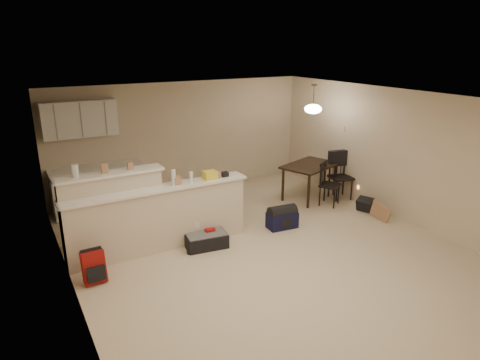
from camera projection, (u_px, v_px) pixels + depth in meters
room at (267, 179)px, 6.78m from camera, size 7.00×7.02×2.50m
breakfast_bar at (143, 217)px, 6.97m from camera, size 3.08×0.58×1.39m
upper_cabinets at (79, 119)px, 8.29m from camera, size 1.40×0.34×0.70m
kitchen_counter at (99, 189)px, 8.73m from camera, size 1.80×0.60×0.90m
thermostat at (343, 129)px, 9.39m from camera, size 0.02×0.12×0.12m
jar at (75, 171)px, 6.37m from camera, size 0.10×0.10×0.20m
cereal_box at (104, 168)px, 6.58m from camera, size 0.10×0.07×0.16m
small_box at (130, 166)px, 6.77m from camera, size 0.08×0.06×0.12m
bottle_a at (174, 177)px, 6.96m from camera, size 0.07×0.07×0.26m
bottle_b at (191, 177)px, 7.11m from camera, size 0.06×0.06×0.18m
bag_lump at (210, 175)px, 7.28m from camera, size 0.22×0.18×0.14m
pouch at (225, 174)px, 7.43m from camera, size 0.12×0.10×0.08m
extra_item_x at (217, 175)px, 7.35m from camera, size 0.12×0.10×0.10m
extra_item_y at (177, 181)px, 7.00m from camera, size 0.11×0.10×0.13m
dining_table at (310, 169)px, 9.35m from camera, size 1.43×1.17×0.77m
pendant_lamp at (313, 109)px, 8.95m from camera, size 0.36×0.36×0.62m
dining_chair_near at (330, 184)px, 9.01m from camera, size 0.55×0.55×0.93m
dining_chair_far at (341, 176)px, 9.37m from camera, size 0.53×0.51×1.03m
suitcase at (206, 240)px, 7.25m from camera, size 0.74×0.53×0.23m
red_backpack at (94, 267)px, 6.16m from camera, size 0.32×0.21×0.47m
navy_duffel at (282, 220)px, 7.98m from camera, size 0.58×0.35×0.30m
black_daypack at (365, 205)px, 8.76m from camera, size 0.32×0.37×0.27m
cardboard_sheet at (380, 212)px, 8.31m from camera, size 0.02×0.44×0.34m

